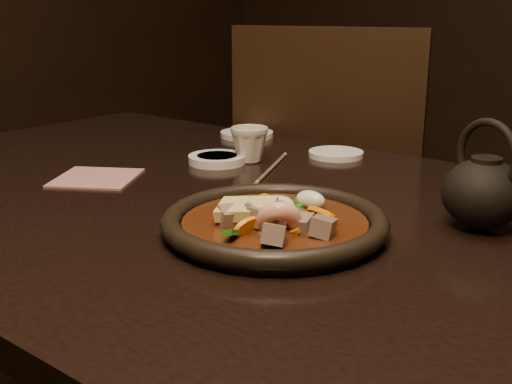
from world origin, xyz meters
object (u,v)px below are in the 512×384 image
Objects in this scene: chair at (336,205)px; teapot at (484,190)px; plate at (275,224)px; tea_cup at (249,143)px; table at (247,251)px.

teapot is (0.55, -0.53, 0.27)m from chair.
plate is 4.16× the size of tea_cup.
tea_cup reaches higher than plate.
teapot is at bearing 118.29° from chair.
tea_cup is (0.07, -0.43, 0.25)m from chair.
plate is at bearing -35.09° from table.
plate is 0.28m from teapot.
teapot is (0.48, -0.10, 0.02)m from tea_cup.
plate is at bearing -115.02° from teapot.
chair reaches higher than teapot.
chair reaches higher than table.
tea_cup is at bearing 81.22° from chair.
chair is 6.72× the size of teapot.
chair is at bearing 115.66° from plate.
chair is 0.50m from tea_cup.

